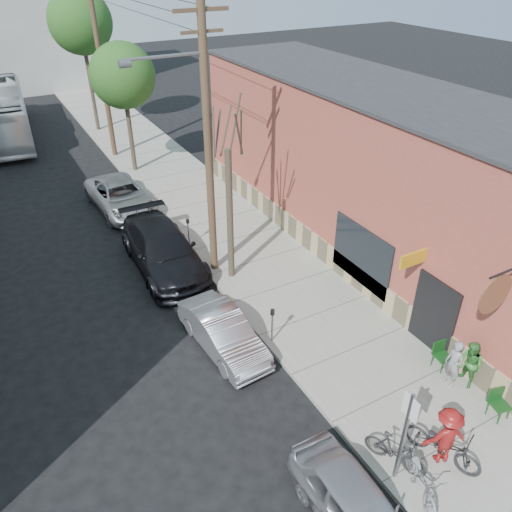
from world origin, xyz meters
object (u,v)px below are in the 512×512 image
patio_chair_b (500,405)px  tree_leafy_far (80,22)px  car_2 (163,250)px  patron_green (470,365)px  cyclist (446,436)px  car_3 (121,196)px  car_0 (357,509)px  parking_meter_far (188,228)px  parked_bike_b (421,477)px  parked_bike_a (395,451)px  tree_leafy_mid (123,76)px  tree_bare (230,217)px  utility_pole_near (206,138)px  car_1 (223,333)px  parking_meter_near (272,320)px  patron_grey (454,364)px  bus (4,113)px  patio_chair_a (443,356)px  sign_post (405,430)px

patio_chair_b → tree_leafy_far: bearing=109.5°
car_2 → patron_green: bearing=-60.6°
cyclist → car_3: cyclist is taller
car_0 → parking_meter_far: bearing=84.2°
parked_bike_b → parking_meter_far: bearing=114.6°
parking_meter_far → tree_leafy_far: 18.54m
car_3 → parked_bike_a: bearing=-88.0°
tree_leafy_mid → tree_bare: bearing=-90.0°
cyclist → car_2: 12.09m
tree_bare → patron_green: (3.38, -8.33, -1.78)m
utility_pole_near → car_2: 4.99m
tree_bare → car_1: 4.44m
car_0 → car_3: (0.00, 17.86, 0.06)m
parking_meter_near → car_0: (-1.45, -6.03, -0.34)m
parking_meter_near → tree_leafy_far: tree_leafy_far is taller
tree_bare → parked_bike_a: tree_bare is taller
tree_leafy_far → car_3: size_ratio=1.73×
parked_bike_b → car_1: 6.96m
tree_leafy_far → patron_grey: tree_leafy_far is taller
bus → car_2: bearing=-75.7°
tree_leafy_mid → car_2: tree_leafy_mid is taller
patio_chair_a → parked_bike_a: (-3.53, -1.82, 0.04)m
patron_green → car_3: 17.05m
tree_leafy_far → patron_grey: 29.31m
parking_meter_far → tree_leafy_mid: (0.55, 9.26, 4.28)m
utility_pole_near → parked_bike_b: (0.19, -10.94, -4.76)m
parked_bike_a → car_2: size_ratio=0.28×
sign_post → car_1: (-1.55, 6.19, -1.19)m
tree_bare → utility_pole_near: bearing=116.8°
utility_pole_near → parked_bike_a: size_ratio=6.28×
tree_leafy_far → car_2: 19.54m
patio_chair_b → cyclist: bearing=-161.9°
car_3 → bus: (-3.50, 14.23, 0.90)m
parking_meter_far → tree_bare: tree_bare is taller
parked_bike_b → patio_chair_a: bearing=60.0°
patio_chair_a → bus: size_ratio=0.08×
sign_post → patron_green: size_ratio=1.85×
patron_green → car_3: size_ratio=0.30×
tree_bare → patron_green: 9.16m
tree_leafy_mid → patron_grey: bearing=-81.6°
patio_chair_b → parked_bike_b: 3.47m
tree_bare → parked_bike_a: bearing=-91.6°
parked_bike_b → car_0: 1.78m
patio_chair_a → patio_chair_b: size_ratio=1.00×
parking_meter_near → utility_pole_near: (0.14, 4.79, 4.43)m
tree_leafy_far → patron_green: (3.38, -28.77, -5.99)m
parking_meter_near → tree_leafy_mid: 16.69m
patio_chair_a → parked_bike_a: bearing=-146.1°
sign_post → parked_bike_a: bearing=54.0°
parking_meter_near → car_0: parking_meter_near is taller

